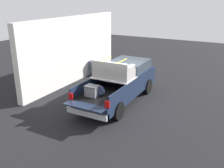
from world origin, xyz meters
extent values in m
plane|color=black|center=(0.00, 0.00, 0.00)|extent=(40.00, 40.00, 0.00)
cube|color=#162138|center=(0.00, 0.00, 0.61)|extent=(5.50, 1.92, 0.47)
cube|color=black|center=(-1.20, 0.00, 0.87)|extent=(2.80, 1.80, 0.04)
cube|color=#162138|center=(-1.20, 0.93, 1.10)|extent=(2.80, 0.06, 0.50)
cube|color=#162138|center=(-1.20, -0.93, 1.10)|extent=(2.80, 0.06, 0.50)
cube|color=#162138|center=(0.17, 0.00, 1.10)|extent=(0.06, 1.80, 0.50)
cube|color=#162138|center=(-2.88, 0.00, 0.87)|extent=(0.55, 1.80, 0.04)
cube|color=#B2B2B7|center=(-0.43, 0.00, 1.37)|extent=(1.25, 1.92, 0.04)
cube|color=#162138|center=(1.35, 0.00, 1.10)|extent=(2.30, 1.92, 0.50)
cube|color=#2D3842|center=(1.25, 0.00, 1.59)|extent=(1.94, 1.76, 0.48)
cube|color=#162138|center=(2.70, 0.00, 1.04)|extent=(0.40, 1.82, 0.38)
cube|color=#B2B2B7|center=(-2.72, 0.00, 0.50)|extent=(0.24, 1.92, 0.24)
cube|color=red|center=(-2.62, 0.88, 1.03)|extent=(0.06, 0.20, 0.28)
cube|color=red|center=(-2.62, -0.88, 1.03)|extent=(0.06, 0.20, 0.28)
cylinder|color=black|center=(1.75, 0.88, 0.40)|extent=(0.80, 0.30, 0.80)
cylinder|color=black|center=(1.75, -0.88, 0.40)|extent=(0.80, 0.30, 0.80)
cylinder|color=black|center=(-1.75, 0.88, 0.40)|extent=(0.80, 0.30, 0.80)
cylinder|color=black|center=(-1.75, -0.88, 0.40)|extent=(0.80, 0.30, 0.80)
cube|color=slate|center=(-1.86, 0.30, 1.10)|extent=(0.40, 0.55, 0.42)
cube|color=#505359|center=(-1.86, 0.30, 1.34)|extent=(0.44, 0.59, 0.05)
ellipsoid|color=#283351|center=(-1.68, -0.04, 1.12)|extent=(0.20, 0.36, 0.47)
ellipsoid|color=#283351|center=(-1.79, -0.04, 1.05)|extent=(0.09, 0.25, 0.21)
cube|color=#9E9993|center=(-0.43, 0.00, 1.60)|extent=(0.95, 1.81, 0.42)
cube|color=#9E9993|center=(-0.82, 0.00, 2.01)|extent=(0.16, 1.81, 0.40)
cube|color=#9E9993|center=(-0.38, 0.81, 1.92)|extent=(0.71, 0.20, 0.22)
cube|color=#9E9993|center=(-0.38, -0.81, 1.92)|extent=(0.71, 0.20, 0.22)
cube|color=yellow|center=(-0.43, 0.41, 2.22)|extent=(1.05, 0.03, 0.02)
cube|color=yellow|center=(-0.43, -0.41, 2.22)|extent=(1.05, 0.03, 0.02)
cube|color=silver|center=(1.72, 3.89, 1.94)|extent=(8.84, 0.36, 3.89)
cylinder|color=#3F4C66|center=(3.18, 3.37, 0.45)|extent=(0.56, 0.56, 0.90)
cylinder|color=#3F4C66|center=(3.18, 3.37, 0.94)|extent=(0.60, 0.60, 0.08)
camera|label=1|loc=(-10.52, -5.34, 5.05)|focal=40.85mm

